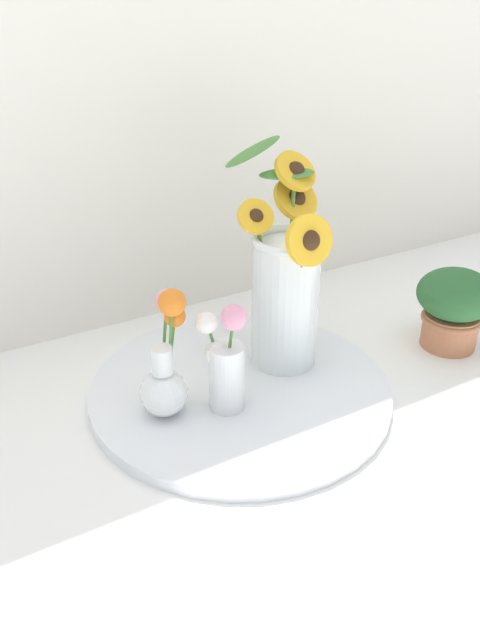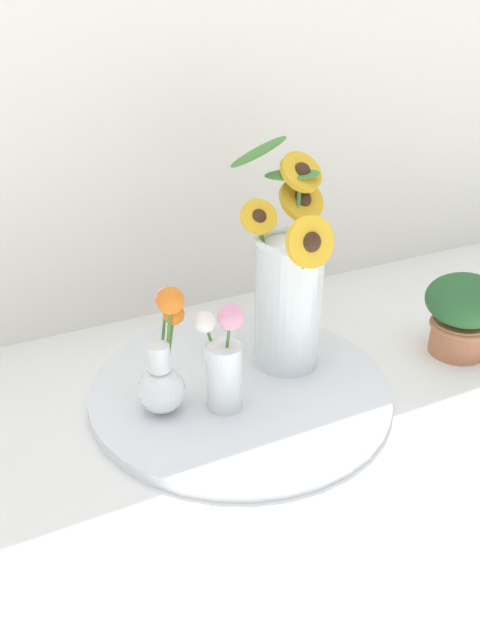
{
  "view_description": "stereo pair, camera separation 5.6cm",
  "coord_description": "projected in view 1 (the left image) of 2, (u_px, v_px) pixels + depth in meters",
  "views": [
    {
      "loc": [
        -0.42,
        -0.69,
        0.64
      ],
      "look_at": [
        0.03,
        0.09,
        0.15
      ],
      "focal_mm": 35.0,
      "sensor_mm": 36.0,
      "label": 1
    },
    {
      "loc": [
        -0.37,
        -0.72,
        0.64
      ],
      "look_at": [
        0.03,
        0.09,
        0.15
      ],
      "focal_mm": 35.0,
      "sensor_mm": 36.0,
      "label": 2
    }
  ],
  "objects": [
    {
      "name": "mason_jar_sunflowers",
      "position": [
        286.0,
        288.0,
        1.09
      ],
      "size": [
        0.18,
        0.22,
        0.39
      ],
      "color": "silver",
      "rests_on": "serving_tray"
    },
    {
      "name": "potted_plant",
      "position": [
        454.0,
        305.0,
        1.21
      ],
      "size": [
        0.15,
        0.15,
        0.16
      ],
      "color": "#B7704C",
      "rests_on": "ground_plane"
    },
    {
      "name": "vase_small_center",
      "position": [
        225.0,
        363.0,
        0.99
      ],
      "size": [
        0.07,
        0.08,
        0.19
      ],
      "color": "white",
      "rests_on": "serving_tray"
    },
    {
      "name": "vase_bulb_right",
      "position": [
        166.0,
        368.0,
        0.99
      ],
      "size": [
        0.09,
        0.1,
        0.21
      ],
      "color": "white",
      "rests_on": "serving_tray"
    },
    {
      "name": "ground_plane",
      "position": [
        250.0,
        428.0,
        1.02
      ],
      "size": [
        6.0,
        6.0,
        0.0
      ],
      "primitive_type": "plane",
      "color": "white"
    },
    {
      "name": "serving_tray",
      "position": [
        240.0,
        389.0,
        1.09
      ],
      "size": [
        0.52,
        0.52,
        0.02
      ],
      "color": "silver",
      "rests_on": "ground_plane"
    }
  ]
}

